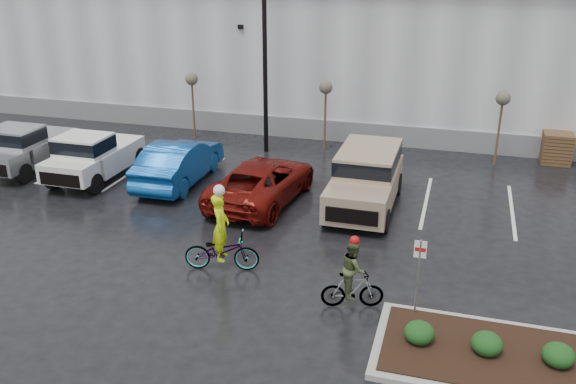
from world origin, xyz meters
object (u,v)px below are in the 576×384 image
(sapling_west, at_px, (192,83))
(fire_lane_sign, at_px, (419,269))
(pickup_silver, at_px, (32,144))
(suv_tan, at_px, (365,181))
(sapling_mid, at_px, (326,91))
(lamppost, at_px, (264,23))
(car_red, at_px, (262,181))
(cyclist_hivis, at_px, (222,244))
(cyclist_olive, at_px, (353,281))
(pallet_stack_a, at_px, (556,148))
(pickup_white, at_px, (98,153))
(sapling_east, at_px, (503,102))
(car_blue, at_px, (179,162))

(sapling_west, bearing_deg, fire_lane_sign, -47.33)
(pickup_silver, distance_m, suv_tan, 14.26)
(sapling_mid, bearing_deg, fire_lane_sign, -67.51)
(lamppost, bearing_deg, car_red, -73.17)
(sapling_mid, xyz_separation_m, cyclist_hivis, (-0.30, -11.79, -1.93))
(sapling_mid, bearing_deg, cyclist_olive, -73.83)
(pallet_stack_a, xyz_separation_m, pickup_white, (-18.02, -6.92, 0.30))
(car_red, bearing_deg, sapling_east, -135.97)
(pickup_white, distance_m, cyclist_hivis, 9.69)
(pickup_white, height_order, suv_tan, suv_tan)
(car_red, bearing_deg, sapling_west, -43.55)
(pickup_silver, xyz_separation_m, car_red, (10.55, -0.89, -0.21))
(car_red, bearing_deg, suv_tan, -168.38)
(sapling_east, distance_m, pickup_silver, 19.78)
(sapling_west, height_order, fire_lane_sign, sapling_west)
(pallet_stack_a, xyz_separation_m, cyclist_hivis, (-10.30, -12.79, 0.13))
(pallet_stack_a, bearing_deg, car_red, -144.94)
(sapling_east, xyz_separation_m, cyclist_hivis, (-7.80, -11.79, -1.93))
(sapling_west, xyz_separation_m, pickup_silver, (-4.86, -5.70, -1.75))
(sapling_mid, height_order, pickup_white, sapling_mid)
(fire_lane_sign, height_order, car_red, fire_lane_sign)
(lamppost, xyz_separation_m, cyclist_olive, (6.18, -11.70, -4.93))
(pallet_stack_a, xyz_separation_m, fire_lane_sign, (-4.70, -13.80, 0.73))
(pallet_stack_a, height_order, pickup_silver, pickup_silver)
(sapling_mid, xyz_separation_m, suv_tan, (2.89, -6.20, -1.70))
(lamppost, relative_size, cyclist_olive, 4.53)
(cyclist_olive, bearing_deg, cyclist_hivis, 61.03)
(fire_lane_sign, distance_m, car_blue, 12.18)
(pallet_stack_a, relative_size, fire_lane_sign, 0.61)
(lamppost, bearing_deg, pickup_white, -138.28)
(sapling_east, relative_size, fire_lane_sign, 1.45)
(sapling_east, height_order, suv_tan, sapling_east)
(sapling_west, bearing_deg, suv_tan, -33.42)
(sapling_east, height_order, pallet_stack_a, sapling_east)
(pallet_stack_a, relative_size, pickup_silver, 0.26)
(sapling_east, relative_size, pallet_stack_a, 2.37)
(pickup_white, height_order, car_red, pickup_white)
(pickup_white, bearing_deg, suv_tan, -1.46)
(fire_lane_sign, relative_size, suv_tan, 0.43)
(pickup_silver, height_order, cyclist_olive, cyclist_olive)
(sapling_east, bearing_deg, cyclist_olive, -106.74)
(sapling_mid, distance_m, pickup_silver, 12.83)
(lamppost, relative_size, car_blue, 1.78)
(lamppost, height_order, pickup_silver, lamppost)
(pickup_silver, distance_m, cyclist_olive, 16.59)
(suv_tan, relative_size, cyclist_olive, 2.51)
(fire_lane_sign, xyz_separation_m, car_blue, (-9.87, 7.13, -0.55))
(sapling_east, bearing_deg, fire_lane_sign, -99.75)
(sapling_west, xyz_separation_m, fire_lane_sign, (11.80, -12.80, -1.32))
(cyclist_hivis, bearing_deg, sapling_west, 15.16)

